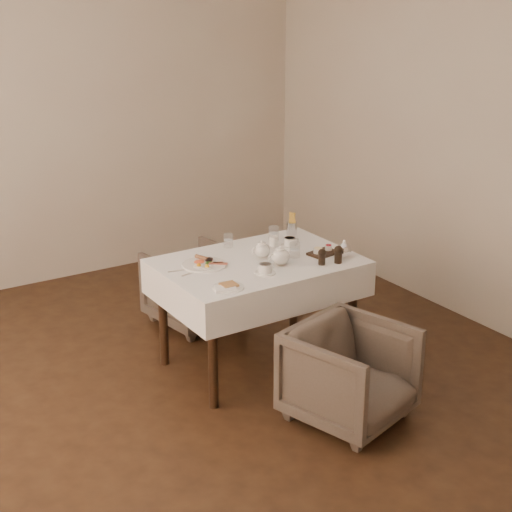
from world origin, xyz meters
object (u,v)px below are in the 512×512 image
object	(u,v)px
armchair_near	(350,374)
armchair_far	(195,287)
breakfast_plate	(204,264)
teapot_centre	(262,249)
table	(258,277)

from	to	relation	value
armchair_near	armchair_far	world-z (taller)	armchair_near
breakfast_plate	teapot_centre	distance (m)	0.41
armchair_near	teapot_centre	distance (m)	1.06
table	teapot_centre	distance (m)	0.19
table	armchair_far	distance (m)	0.91
armchair_near	armchair_far	bearing A→B (deg)	77.37
table	breakfast_plate	distance (m)	0.38
table	armchair_near	distance (m)	0.96
armchair_far	breakfast_plate	xyz separation A→B (m)	(-0.31, -0.73, 0.48)
table	breakfast_plate	bearing A→B (deg)	161.71
armchair_near	table	bearing A→B (deg)	78.90
table	breakfast_plate	world-z (taller)	breakfast_plate
breakfast_plate	teapot_centre	world-z (taller)	teapot_centre
armchair_far	teapot_centre	world-z (taller)	teapot_centre
armchair_near	breakfast_plate	xyz separation A→B (m)	(-0.42, 1.00, 0.47)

